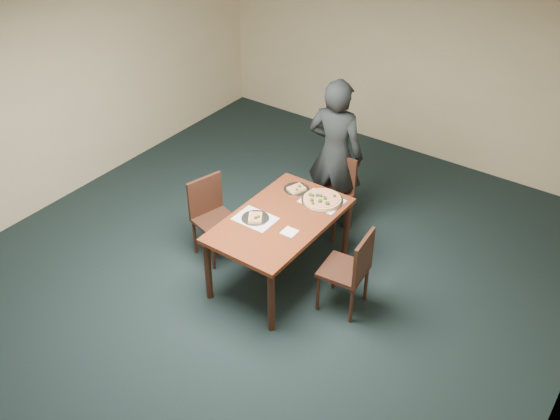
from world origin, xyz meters
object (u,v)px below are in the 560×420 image
Objects in this scene: dining_table at (280,226)px; chair_left at (212,213)px; chair_far at (334,189)px; diner at (335,154)px; slice_plate_far at (296,189)px; chair_right at (351,267)px; slice_plate_near at (255,218)px; pizza_pan at (322,199)px.

dining_table is 0.86m from chair_left.
chair_far is 0.51× the size of diner.
chair_left is 3.25× the size of slice_plate_far.
diner reaches higher than chair_left.
chair_far is 1.43m from chair_left.
chair_right is at bearing 0.15° from dining_table.
chair_right reaches higher than dining_table.
chair_left is at bearing -174.30° from dining_table.
chair_left is 1.69m from chair_right.
chair_far is at bearing 116.32° from diner.
slice_plate_far is (-0.15, -0.55, 0.25)m from chair_far.
slice_plate_near is at bearing -80.82° from chair_left.
chair_right is at bearing 8.53° from slice_plate_near.
slice_plate_far is at bearing -123.89° from chair_right.
chair_far is at bearing 81.55° from slice_plate_near.
dining_table is 1.65× the size of chair_left.
dining_table is 5.36× the size of slice_plate_far.
chair_far and chair_right have the same top height.
diner is 0.68m from slice_plate_far.
dining_table is 0.27m from slice_plate_near.
chair_far is at bearing 74.95° from slice_plate_far.
slice_plate_far is at bearing -103.75° from chair_far.
chair_right is at bearing -27.80° from slice_plate_far.
dining_table is at bearing 38.17° from slice_plate_near.
chair_left is at bearing -138.14° from slice_plate_far.
slice_plate_near reaches higher than slice_plate_far.
dining_table is 1.65× the size of chair_right.
chair_left is 1.54m from diner.
chair_right is 3.25× the size of slice_plate_near.
slice_plate_far is at bearing 106.79° from dining_table.
slice_plate_near is (0.65, -0.07, 0.25)m from chair_left.
pizza_pan reaches higher than dining_table.
diner is (-0.09, 1.19, 0.24)m from dining_table.
chair_left is 0.95m from slice_plate_far.
dining_table is 1.65× the size of chair_far.
chair_right is (0.84, 0.00, -0.14)m from dining_table.
slice_plate_near is (-0.11, -1.35, -0.14)m from diner.
pizza_pan is at bearing 60.03° from slice_plate_near.
slice_plate_near is at bearing -92.93° from slice_plate_far.
dining_table is 0.83× the size of diner.
pizza_pan is at bearing -45.17° from chair_left.
slice_plate_near reaches higher than dining_table.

